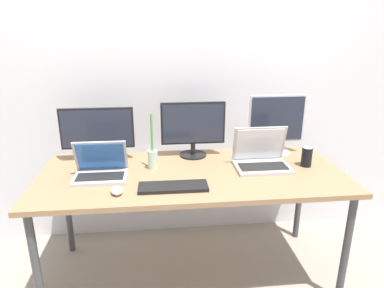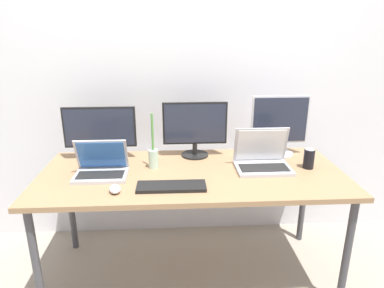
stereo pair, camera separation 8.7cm
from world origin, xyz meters
name	(u,v)px [view 1 (the left image)]	position (x,y,z in m)	size (l,w,h in m)	color
ground_plane	(192,272)	(0.00, 0.00, 0.00)	(16.00, 16.00, 0.00)	gray
wall_back	(184,68)	(0.00, 0.59, 1.30)	(7.00, 0.08, 2.60)	silver
work_desk	(192,180)	(0.00, 0.00, 0.68)	(1.85, 0.79, 0.74)	#424247
monitor_left	(97,133)	(-0.59, 0.26, 0.93)	(0.47, 0.20, 0.35)	black
monitor_center	(193,128)	(0.04, 0.28, 0.94)	(0.43, 0.18, 0.37)	black
monitor_right	(276,124)	(0.61, 0.28, 0.95)	(0.39, 0.21, 0.41)	silver
laptop_silver	(101,169)	(-0.54, -0.02, 0.79)	(0.31, 0.22, 0.22)	#B7B7BC
laptop_secondary	(261,158)	(0.44, 0.04, 0.80)	(0.34, 0.24, 0.25)	#B7B7BC
keyboard_main	(173,187)	(-0.13, -0.22, 0.75)	(0.38, 0.13, 0.02)	black
mouse_by_keyboard	(117,190)	(-0.43, -0.25, 0.76)	(0.06, 0.09, 0.04)	silver
soda_can_near_keyboard	(307,157)	(0.73, 0.02, 0.80)	(0.07, 0.07, 0.13)	black
bamboo_vase	(153,157)	(-0.24, 0.08, 0.81)	(0.06, 0.06, 0.35)	#B2D1B7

